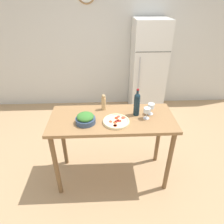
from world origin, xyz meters
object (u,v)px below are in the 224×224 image
object	(u,v)px
refrigerator	(148,68)
pepper_mill	(104,102)
wine_bottle	(137,104)
homemade_pizza	(116,121)
wine_glass_far	(151,107)
salad_bowl	(85,119)
wine_glass_near	(147,111)

from	to	relation	value
refrigerator	pepper_mill	bearing A→B (deg)	-118.55
wine_bottle	homemade_pizza	size ratio (longest dim) A/B	1.12
wine_bottle	refrigerator	bearing A→B (deg)	74.20
pepper_mill	homemade_pizza	size ratio (longest dim) A/B	0.68
wine_glass_far	homemade_pizza	distance (m)	0.46
refrigerator	wine_bottle	distance (m)	1.86
refrigerator	wine_bottle	xyz separation A→B (m)	(-0.50, -1.78, 0.19)
salad_bowl	homemade_pizza	bearing A→B (deg)	-2.06
wine_glass_near	pepper_mill	bearing A→B (deg)	154.72
salad_bowl	homemade_pizza	size ratio (longest dim) A/B	0.75
wine_bottle	wine_glass_far	size ratio (longest dim) A/B	2.43
wine_bottle	salad_bowl	world-z (taller)	wine_bottle
wine_bottle	salad_bowl	bearing A→B (deg)	-166.20
wine_glass_near	pepper_mill	size ratio (longest dim) A/B	0.67
refrigerator	salad_bowl	world-z (taller)	refrigerator
wine_glass_far	wine_glass_near	bearing A→B (deg)	-125.22
refrigerator	wine_glass_far	size ratio (longest dim) A/B	13.20
salad_bowl	wine_glass_near	bearing A→B (deg)	4.81
wine_glass_near	homemade_pizza	bearing A→B (deg)	-168.70
homemade_pizza	salad_bowl	bearing A→B (deg)	177.94
homemade_pizza	wine_bottle	bearing A→B (deg)	32.30
wine_glass_far	salad_bowl	world-z (taller)	wine_glass_far
wine_glass_far	wine_bottle	bearing A→B (deg)	-177.10
wine_glass_far	pepper_mill	size ratio (longest dim) A/B	0.67
refrigerator	wine_glass_far	world-z (taller)	refrigerator
refrigerator	wine_bottle	world-z (taller)	refrigerator
wine_glass_far	homemade_pizza	world-z (taller)	wine_glass_far
wine_bottle	salad_bowl	distance (m)	0.62
wine_bottle	wine_glass_far	distance (m)	0.18
refrigerator	wine_glass_far	distance (m)	1.81
wine_glass_far	refrigerator	bearing A→B (deg)	79.45
wine_bottle	pepper_mill	xyz separation A→B (m)	(-0.39, 0.15, -0.05)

